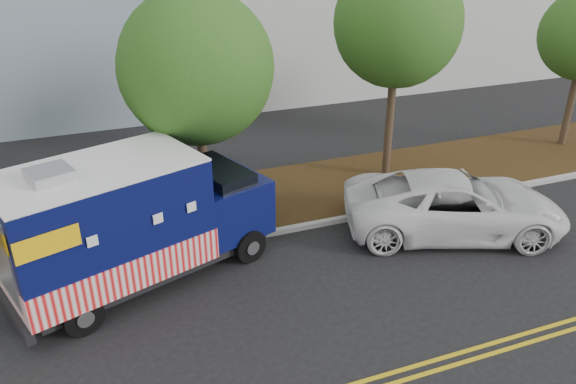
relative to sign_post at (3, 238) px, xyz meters
name	(u,v)px	position (x,y,z in m)	size (l,w,h in m)	color
ground	(210,277)	(4.52, -1.55, -1.20)	(120.00, 120.00, 0.00)	black
curb	(197,247)	(4.52, -0.15, -1.12)	(120.00, 0.18, 0.15)	#9E9E99
mulch_strip	(182,212)	(4.52, 1.95, -1.12)	(120.00, 4.00, 0.15)	black
tree_b	(196,68)	(5.15, 1.36, 3.29)	(4.06, 4.06, 6.53)	#38281C
tree_c	(398,24)	(11.51, 2.09, 3.92)	(3.90, 3.90, 7.09)	#38281C
sign_post	(3,238)	(0.00, 0.00, 0.00)	(0.06, 0.06, 2.40)	#473828
food_truck	(129,226)	(2.81, -1.04, 0.34)	(6.83, 4.31, 3.40)	black
white_car	(454,204)	(11.47, -1.73, -0.36)	(2.80, 6.07, 1.69)	white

